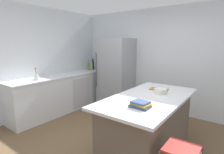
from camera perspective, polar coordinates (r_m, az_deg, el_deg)
The scene contains 15 objects.
ground_plane at distance 3.16m, azimuth -0.32°, elevation -22.34°, with size 7.20×7.20×0.00m, color brown.
wall_rear at distance 4.67m, azimuth 16.58°, elevation 4.98°, with size 6.00×0.10×2.60m, color silver.
wall_left at distance 4.59m, azimuth -25.62°, elevation 4.29°, with size 0.10×6.00×2.60m, color silver.
counter_run_left at distance 4.82m, azimuth -15.24°, elevation -4.82°, with size 0.64×2.79×0.94m.
kitchen_island at distance 2.98m, azimuth 11.55°, elevation -14.53°, with size 0.97×1.92×0.92m.
refrigerator at distance 4.92m, azimuth 1.30°, elevation 1.33°, with size 0.85×0.76×1.86m.
sink_faucet at distance 4.50m, azimuth -20.27°, elevation 1.93°, with size 0.15×0.05×0.30m.
flower_vase at distance 4.23m, azimuth -23.07°, elevation 0.30°, with size 0.09×0.09×0.28m.
hot_sauce_bottle at distance 5.55m, azimuth -4.87°, elevation 3.29°, with size 0.05×0.05×0.20m.
wine_bottle at distance 5.54m, azimuth -6.10°, elevation 3.84°, with size 0.07×0.07×0.34m.
gin_bottle at distance 5.44m, azimuth -6.60°, elevation 3.58°, with size 0.07×0.07×0.31m.
olive_oil_bottle at distance 5.41m, azimuth -7.60°, elevation 3.40°, with size 0.06×0.06×0.30m.
cookbook_stack at distance 2.33m, azimuth 9.04°, elevation -8.70°, with size 0.26×0.19×0.08m.
mixing_bowl at distance 3.02m, azimuth 15.24°, elevation -4.40°, with size 0.20×0.20×0.08m.
cutting_board at distance 3.27m, azimuth 14.74°, elevation -3.81°, with size 0.32×0.22×0.02m.
Camera 1 is at (1.60, -2.12, 1.72)m, focal length 28.58 mm.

